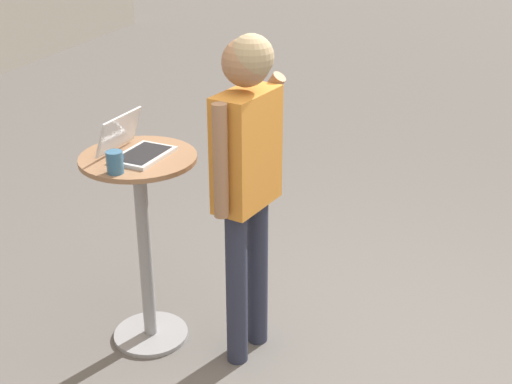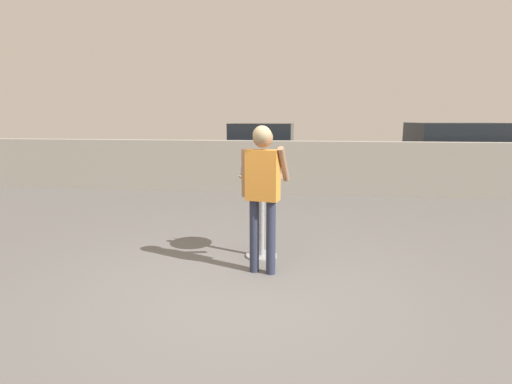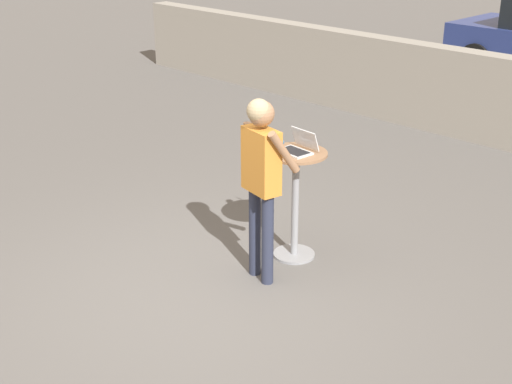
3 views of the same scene
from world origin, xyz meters
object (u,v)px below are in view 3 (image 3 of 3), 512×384
Objects in this scene: cafe_table at (295,193)px; laptop at (298,147)px; coffee_mug at (278,141)px; standing_person at (261,168)px.

laptop reaches higher than cafe_table.
laptop is 2.86× the size of coffee_mug.
cafe_table is at bearing 2.00° from coffee_mug.
standing_person reaches higher than laptop.
cafe_table is 9.14× the size of coffee_mug.
standing_person is (0.08, -0.55, 0.42)m from cafe_table.
laptop reaches higher than coffee_mug.
standing_person reaches higher than coffee_mug.
laptop is at bearing 6.20° from coffee_mug.
laptop is 0.23m from coffee_mug.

